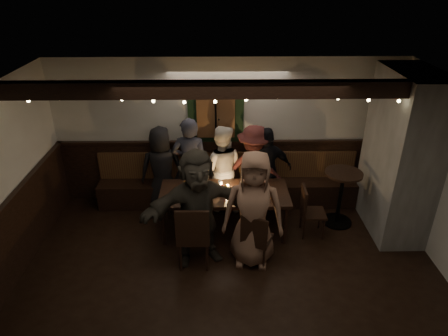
{
  "coord_description": "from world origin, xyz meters",
  "views": [
    {
      "loc": [
        -0.17,
        -4.01,
        3.92
      ],
      "look_at": [
        -0.07,
        1.6,
        1.05
      ],
      "focal_mm": 32.0,
      "sensor_mm": 36.0,
      "label": 1
    }
  ],
  "objects_px": {
    "person_d": "(253,169)",
    "person_a": "(162,169)",
    "person_c": "(221,169)",
    "person_g": "(253,210)",
    "chair_end": "(309,209)",
    "chair_near_left": "(193,234)",
    "person_b": "(190,165)",
    "person_e": "(266,170)",
    "high_top": "(341,191)",
    "dining_table": "(224,196)",
    "person_f": "(198,208)",
    "chair_near_right": "(256,237)"
  },
  "relations": [
    {
      "from": "person_d",
      "to": "person_a",
      "type": "bearing_deg",
      "value": 9.25
    },
    {
      "from": "person_c",
      "to": "person_g",
      "type": "xyz_separation_m",
      "value": [
        0.43,
        -1.45,
        0.1
      ]
    },
    {
      "from": "chair_end",
      "to": "person_c",
      "type": "relative_size",
      "value": 0.54
    },
    {
      "from": "chair_near_left",
      "to": "person_b",
      "type": "bearing_deg",
      "value": 94.5
    },
    {
      "from": "chair_near_left",
      "to": "person_e",
      "type": "height_order",
      "value": "person_e"
    },
    {
      "from": "high_top",
      "to": "person_c",
      "type": "relative_size",
      "value": 0.61
    },
    {
      "from": "chair_end",
      "to": "high_top",
      "type": "bearing_deg",
      "value": 27.76
    },
    {
      "from": "dining_table",
      "to": "person_f",
      "type": "relative_size",
      "value": 1.15
    },
    {
      "from": "person_g",
      "to": "person_a",
      "type": "bearing_deg",
      "value": 140.94
    },
    {
      "from": "chair_near_left",
      "to": "high_top",
      "type": "distance_m",
      "value": 2.6
    },
    {
      "from": "chair_near_left",
      "to": "high_top",
      "type": "bearing_deg",
      "value": 24.45
    },
    {
      "from": "person_d",
      "to": "person_g",
      "type": "relative_size",
      "value": 0.9
    },
    {
      "from": "dining_table",
      "to": "person_f",
      "type": "distance_m",
      "value": 0.83
    },
    {
      "from": "chair_near_right",
      "to": "person_c",
      "type": "height_order",
      "value": "person_c"
    },
    {
      "from": "person_b",
      "to": "person_d",
      "type": "bearing_deg",
      "value": -177.0
    },
    {
      "from": "person_a",
      "to": "person_b",
      "type": "height_order",
      "value": "person_b"
    },
    {
      "from": "dining_table",
      "to": "high_top",
      "type": "bearing_deg",
      "value": 5.88
    },
    {
      "from": "chair_end",
      "to": "person_c",
      "type": "distance_m",
      "value": 1.62
    },
    {
      "from": "person_d",
      "to": "person_f",
      "type": "height_order",
      "value": "person_f"
    },
    {
      "from": "chair_end",
      "to": "person_e",
      "type": "distance_m",
      "value": 1.0
    },
    {
      "from": "dining_table",
      "to": "person_f",
      "type": "height_order",
      "value": "person_f"
    },
    {
      "from": "person_e",
      "to": "person_g",
      "type": "distance_m",
      "value": 1.43
    },
    {
      "from": "chair_end",
      "to": "person_e",
      "type": "height_order",
      "value": "person_e"
    },
    {
      "from": "chair_end",
      "to": "chair_near_left",
      "type": "bearing_deg",
      "value": -156.68
    },
    {
      "from": "person_a",
      "to": "chair_near_right",
      "type": "bearing_deg",
      "value": 122.54
    },
    {
      "from": "person_d",
      "to": "person_g",
      "type": "distance_m",
      "value": 1.44
    },
    {
      "from": "person_b",
      "to": "chair_near_left",
      "type": "bearing_deg",
      "value": 98.64
    },
    {
      "from": "chair_near_right",
      "to": "chair_end",
      "type": "relative_size",
      "value": 1.02
    },
    {
      "from": "person_a",
      "to": "person_f",
      "type": "xyz_separation_m",
      "value": [
        0.68,
        -1.45,
        0.13
      ]
    },
    {
      "from": "chair_near_right",
      "to": "high_top",
      "type": "distance_m",
      "value": 1.82
    },
    {
      "from": "person_c",
      "to": "person_f",
      "type": "xyz_separation_m",
      "value": [
        -0.35,
        -1.4,
        0.1
      ]
    },
    {
      "from": "person_b",
      "to": "dining_table",
      "type": "bearing_deg",
      "value": 133.31
    },
    {
      "from": "person_c",
      "to": "chair_near_right",
      "type": "bearing_deg",
      "value": 114.32
    },
    {
      "from": "person_g",
      "to": "person_b",
      "type": "bearing_deg",
      "value": 130.44
    },
    {
      "from": "dining_table",
      "to": "chair_end",
      "type": "distance_m",
      "value": 1.36
    },
    {
      "from": "chair_end",
      "to": "person_c",
      "type": "bearing_deg",
      "value": 149.46
    },
    {
      "from": "person_d",
      "to": "dining_table",
      "type": "bearing_deg",
      "value": 64.69
    },
    {
      "from": "chair_near_right",
      "to": "person_b",
      "type": "distance_m",
      "value": 1.87
    },
    {
      "from": "dining_table",
      "to": "person_e",
      "type": "height_order",
      "value": "person_e"
    },
    {
      "from": "chair_near_left",
      "to": "person_g",
      "type": "bearing_deg",
      "value": 8.72
    },
    {
      "from": "chair_near_left",
      "to": "chair_end",
      "type": "height_order",
      "value": "chair_near_left"
    },
    {
      "from": "dining_table",
      "to": "person_b",
      "type": "xyz_separation_m",
      "value": [
        -0.57,
        0.7,
        0.19
      ]
    },
    {
      "from": "person_d",
      "to": "person_g",
      "type": "bearing_deg",
      "value": 97.09
    },
    {
      "from": "person_g",
      "to": "chair_end",
      "type": "bearing_deg",
      "value": 40.99
    },
    {
      "from": "chair_near_right",
      "to": "person_d",
      "type": "distance_m",
      "value": 1.55
    },
    {
      "from": "person_e",
      "to": "person_d",
      "type": "bearing_deg",
      "value": -25.96
    },
    {
      "from": "chair_near_right",
      "to": "person_e",
      "type": "bearing_deg",
      "value": 78.41
    },
    {
      "from": "chair_near_right",
      "to": "high_top",
      "type": "xyz_separation_m",
      "value": [
        1.49,
        1.04,
        0.12
      ]
    },
    {
      "from": "person_a",
      "to": "person_b",
      "type": "bearing_deg",
      "value": 162.87
    },
    {
      "from": "dining_table",
      "to": "chair_near_left",
      "type": "xyz_separation_m",
      "value": [
        -0.44,
        -0.88,
        -0.09
      ]
    }
  ]
}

